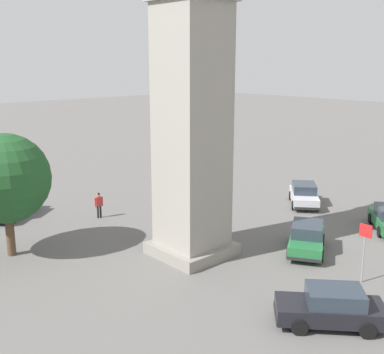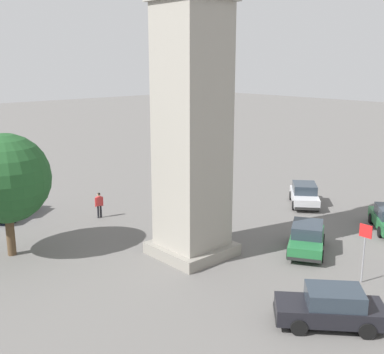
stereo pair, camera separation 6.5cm
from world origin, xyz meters
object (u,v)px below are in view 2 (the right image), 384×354
Objects in this scene: car_red_corner at (331,307)px; pedestrian at (99,203)px; car_blue_kerb at (304,195)px; tree at (5,178)px; road_sign at (365,244)px; car_silver_kerb at (307,238)px; car_white_side at (11,205)px.

car_red_corner is 17.30m from pedestrian.
tree is at bearing -104.94° from car_blue_kerb.
road_sign is at bearing 37.18° from tree.
pedestrian reaches higher than car_blue_kerb.
pedestrian is (-12.36, -5.18, 0.25)m from car_silver_kerb.
pedestrian is 16.73m from road_sign.
car_red_corner is (4.93, -5.56, 0.00)m from car_silver_kerb.
car_white_side is 1.53× the size of road_sign.
tree is (-15.07, -6.30, 3.38)m from car_red_corner.
car_blue_kerb is 0.96× the size of car_silver_kerb.
car_red_corner is 21.74m from car_white_side.
car_blue_kerb is 12.27m from road_sign.
car_blue_kerb is 2.50× the size of pedestrian.
car_white_side is at bearing -158.45° from road_sign.
car_silver_kerb is at bearing 49.47° from tree.
tree is (-10.15, -11.86, 3.38)m from car_silver_kerb.
car_white_side is 21.92m from road_sign.
car_silver_kerb is at bearing 29.35° from car_white_side.
road_sign is at bearing -42.79° from car_blue_kerb.
pedestrian is at bearing 44.78° from car_white_side.
car_white_side is at bearing -150.65° from car_silver_kerb.
pedestrian is 0.60× the size of road_sign.
road_sign is at bearing 21.55° from car_white_side.
pedestrian reaches higher than car_silver_kerb.
car_silver_kerb is 1.05× the size of car_red_corner.
car_blue_kerb is 8.71m from car_silver_kerb.
car_blue_kerb is 16.12m from car_red_corner.
pedestrian is at bearing 178.72° from car_red_corner.
tree is at bearing -71.65° from pedestrian.
road_sign is at bearing 103.70° from car_red_corner.
car_blue_kerb is at bearing 75.06° from tree.
car_red_corner is at bearing 9.83° from car_white_side.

